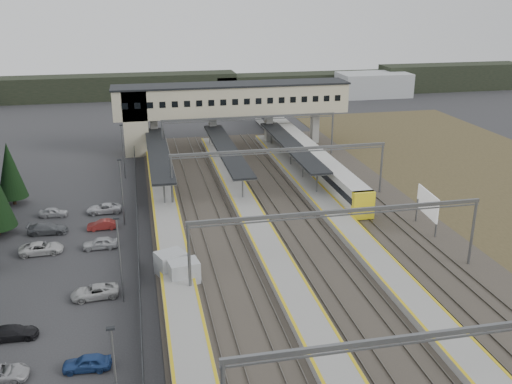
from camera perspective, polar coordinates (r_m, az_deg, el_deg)
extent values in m
plane|color=#2B2B2D|center=(60.44, -5.42, -6.26)|extent=(220.00, 220.00, 0.00)
cylinder|color=black|center=(80.14, -23.02, -0.71)|extent=(0.44, 0.44, 1.20)
cone|color=black|center=(78.95, -23.40, 2.01)|extent=(3.74, 3.74, 7.20)
imported|color=black|center=(50.45, -23.11, -12.80)|extent=(3.86, 1.61, 1.12)
imported|color=silver|center=(64.28, -20.68, -5.27)|extent=(4.55, 2.24, 1.24)
imported|color=#55585D|center=(69.09, -20.10, -3.44)|extent=(4.54, 2.09, 1.29)
imported|color=#B3B3B8|center=(73.99, -19.59, -1.92)|extent=(3.47, 1.67, 1.14)
imported|color=navy|center=(45.07, -16.56, -16.05)|extent=(3.60, 1.65, 1.19)
imported|color=#B8B8B8|center=(54.07, -15.82, -9.57)|extent=(4.40, 2.32, 1.18)
imported|color=#ACAEB1|center=(63.54, -15.33, -4.94)|extent=(3.73, 1.52, 1.27)
imported|color=maroon|center=(68.43, -15.13, -3.19)|extent=(3.48, 1.31, 1.13)
imported|color=silver|center=(73.35, -14.96, -1.60)|extent=(4.26, 2.01, 1.18)
cube|color=black|center=(34.46, -14.35, -13.08)|extent=(0.50, 0.25, 0.15)
cylinder|color=slate|center=(51.28, -13.45, -6.72)|extent=(0.16, 0.16, 8.00)
cube|color=black|center=(49.68, -13.81, -2.57)|extent=(0.50, 0.25, 0.15)
cylinder|color=slate|center=(67.93, -13.25, -0.08)|extent=(0.16, 0.16, 8.00)
cube|color=black|center=(66.73, -13.52, 3.15)|extent=(0.50, 0.25, 0.15)
cylinder|color=slate|center=(85.14, -13.13, 3.91)|extent=(0.16, 0.16, 8.00)
cube|color=black|center=(84.18, -13.34, 6.53)|extent=(0.50, 0.25, 0.15)
cube|color=#26282B|center=(64.31, -11.75, -3.98)|extent=(0.08, 90.00, 2.00)
cube|color=#A9ADAF|center=(54.53, -7.22, -7.99)|extent=(3.06, 2.45, 2.31)
cube|color=#A9ADAF|center=(56.14, -8.51, -7.14)|extent=(3.29, 3.04, 2.43)
cube|color=#3A352E|center=(67.04, 4.31, -3.44)|extent=(34.00, 90.00, 0.20)
cube|color=#59544C|center=(64.78, -6.59, -4.19)|extent=(0.08, 90.00, 0.14)
cube|color=#59544C|center=(64.91, -5.32, -4.10)|extent=(0.08, 90.00, 0.14)
cube|color=#59544C|center=(65.21, -3.08, -3.92)|extent=(0.08, 90.00, 0.14)
cube|color=#59544C|center=(65.42, -1.84, -3.82)|extent=(0.08, 90.00, 0.14)
cube|color=#59544C|center=(66.30, 2.05, -3.50)|extent=(0.08, 90.00, 0.14)
cube|color=#59544C|center=(66.64, 3.26, -3.39)|extent=(0.08, 90.00, 0.14)
cube|color=#59544C|center=(67.31, 5.36, -3.21)|extent=(0.08, 90.00, 0.14)
cube|color=#59544C|center=(67.73, 6.53, -3.10)|extent=(0.08, 90.00, 0.14)
cube|color=#59544C|center=(69.24, 10.12, -2.77)|extent=(0.08, 90.00, 0.14)
cube|color=#59544C|center=(69.77, 11.22, -2.67)|extent=(0.08, 90.00, 0.14)
cube|color=#59544C|center=(70.78, 13.13, -2.49)|extent=(0.08, 90.00, 0.14)
cube|color=#59544C|center=(71.38, 14.18, -2.39)|extent=(0.08, 90.00, 0.14)
cube|color=gray|center=(64.58, -8.61, -4.21)|extent=(3.20, 82.00, 0.90)
cube|color=gold|center=(64.35, -9.92, -3.92)|extent=(0.25, 82.00, 0.02)
cube|color=gold|center=(64.47, -7.35, -3.74)|extent=(0.25, 82.00, 0.02)
cube|color=gray|center=(65.76, 0.12, -3.52)|extent=(3.20, 82.00, 0.90)
cube|color=gold|center=(65.31, -1.13, -3.26)|extent=(0.25, 82.00, 0.02)
cube|color=gold|center=(65.87, 1.36, -3.05)|extent=(0.25, 82.00, 0.02)
cube|color=gray|center=(68.39, 8.35, -2.81)|extent=(3.20, 82.00, 0.90)
cube|color=gold|center=(67.75, 7.22, -2.55)|extent=(0.25, 82.00, 0.02)
cube|color=gold|center=(68.71, 9.51, -2.35)|extent=(0.25, 82.00, 0.02)
cube|color=black|center=(84.18, -9.74, 3.96)|extent=(3.00, 30.00, 0.25)
cube|color=slate|center=(84.22, -9.73, 3.87)|extent=(3.10, 30.00, 0.12)
cylinder|color=slate|center=(72.25, -9.17, 0.04)|extent=(0.20, 0.20, 3.10)
cylinder|color=slate|center=(78.41, -9.44, 1.59)|extent=(0.20, 0.20, 3.10)
cylinder|color=slate|center=(84.62, -9.67, 2.92)|extent=(0.20, 0.20, 3.10)
cylinder|color=slate|center=(90.87, -9.88, 4.07)|extent=(0.20, 0.20, 3.10)
cylinder|color=slate|center=(97.15, -10.05, 5.06)|extent=(0.20, 0.20, 3.10)
cube|color=black|center=(85.09, -2.99, 4.39)|extent=(3.00, 30.00, 0.25)
cube|color=slate|center=(85.13, -2.98, 4.29)|extent=(3.10, 30.00, 0.12)
cylinder|color=slate|center=(73.30, -1.35, 0.58)|extent=(0.20, 0.20, 3.10)
cylinder|color=slate|center=(79.38, -2.22, 2.08)|extent=(0.20, 0.20, 3.10)
cylinder|color=slate|center=(85.52, -2.97, 3.36)|extent=(0.20, 0.20, 3.10)
cylinder|color=slate|center=(91.71, -3.62, 4.46)|extent=(0.20, 0.20, 3.10)
cylinder|color=slate|center=(97.94, -4.18, 5.43)|extent=(0.20, 0.20, 3.10)
cube|color=black|center=(87.14, 3.54, 4.75)|extent=(3.00, 30.00, 0.25)
cube|color=slate|center=(87.18, 3.54, 4.65)|extent=(3.10, 30.00, 0.12)
cylinder|color=slate|center=(75.67, 6.11, 1.09)|extent=(0.20, 0.20, 3.10)
cylinder|color=slate|center=(81.57, 4.72, 2.51)|extent=(0.20, 0.20, 3.10)
cylinder|color=slate|center=(87.56, 3.52, 3.73)|extent=(0.20, 0.20, 3.10)
cylinder|color=slate|center=(93.62, 2.47, 4.80)|extent=(0.20, 0.20, 3.10)
cylinder|color=slate|center=(99.73, 1.54, 5.73)|extent=(0.20, 0.20, 3.10)
cube|color=beige|center=(99.10, -2.40, 9.24)|extent=(40.00, 6.00, 5.00)
cube|color=black|center=(98.67, -2.42, 10.70)|extent=(40.40, 6.40, 0.30)
cube|color=beige|center=(98.36, -11.97, 6.97)|extent=(4.00, 6.00, 11.00)
cube|color=black|center=(94.80, -12.99, 8.35)|extent=(1.00, 0.06, 1.00)
cube|color=black|center=(94.78, -11.77, 8.44)|extent=(1.00, 0.06, 1.00)
cube|color=black|center=(94.81, -10.55, 8.52)|extent=(1.00, 0.06, 1.00)
cube|color=black|center=(94.87, -9.34, 8.60)|extent=(1.00, 0.06, 1.00)
cube|color=black|center=(94.98, -8.12, 8.67)|extent=(1.00, 0.06, 1.00)
cube|color=black|center=(95.13, -6.90, 8.74)|extent=(1.00, 0.06, 1.00)
cube|color=black|center=(95.32, -5.69, 8.81)|extent=(1.00, 0.06, 1.00)
cube|color=black|center=(95.56, -4.49, 8.87)|extent=(1.00, 0.06, 1.00)
cube|color=black|center=(95.83, -3.29, 8.93)|extent=(1.00, 0.06, 1.00)
cube|color=black|center=(96.15, -2.10, 8.99)|extent=(1.00, 0.06, 1.00)
cube|color=black|center=(96.51, -0.91, 9.04)|extent=(1.00, 0.06, 1.00)
cube|color=black|center=(96.90, 0.26, 9.08)|extent=(1.00, 0.06, 1.00)
cube|color=black|center=(97.34, 1.43, 9.12)|extent=(1.00, 0.06, 1.00)
cube|color=black|center=(97.81, 2.58, 9.16)|extent=(1.00, 0.06, 1.00)
cube|color=black|center=(98.33, 3.73, 9.19)|extent=(1.00, 0.06, 1.00)
cube|color=black|center=(98.88, 4.86, 9.22)|extent=(1.00, 0.06, 1.00)
cube|color=black|center=(99.47, 5.98, 9.25)|extent=(1.00, 0.06, 1.00)
cube|color=black|center=(100.09, 7.08, 9.27)|extent=(1.00, 0.06, 1.00)
cube|color=black|center=(100.75, 8.17, 9.29)|extent=(1.00, 0.06, 1.00)
cube|color=gray|center=(98.92, -11.00, 5.62)|extent=(1.20, 1.60, 6.00)
cube|color=gray|center=(98.95, -10.12, 5.68)|extent=(1.20, 1.60, 6.00)
cube|color=gray|center=(99.72, -4.35, 6.04)|extent=(1.20, 1.60, 6.00)
cube|color=gray|center=(101.48, 1.28, 6.33)|extent=(1.20, 1.60, 6.00)
cube|color=gray|center=(103.71, 5.89, 6.52)|extent=(1.20, 1.60, 6.00)
cube|color=slate|center=(36.96, 19.24, -13.04)|extent=(28.40, 0.25, 0.35)
cube|color=slate|center=(37.17, 19.17, -13.56)|extent=(28.40, 0.12, 0.12)
cylinder|color=slate|center=(51.58, -6.70, -6.74)|extent=(0.28, 0.28, 7.00)
cylinder|color=slate|center=(60.41, 20.82, -3.90)|extent=(0.28, 0.28, 7.00)
cube|color=slate|center=(53.03, 8.38, -1.93)|extent=(28.40, 0.25, 0.35)
cube|color=slate|center=(53.17, 8.36, -2.33)|extent=(28.40, 0.12, 0.12)
cylinder|color=slate|center=(71.93, -8.42, 0.92)|extent=(0.28, 0.28, 7.00)
cylinder|color=slate|center=(78.51, 12.41, 2.26)|extent=(0.28, 0.28, 7.00)
cube|color=slate|center=(72.98, 2.49, 4.26)|extent=(28.40, 0.25, 0.35)
cube|color=slate|center=(73.09, 2.49, 3.96)|extent=(28.40, 0.12, 0.12)
cylinder|color=slate|center=(91.11, -9.30, 4.86)|extent=(0.28, 0.28, 7.00)
cylinder|color=slate|center=(96.38, 7.62, 5.75)|extent=(0.28, 0.28, 7.00)
cube|color=slate|center=(91.93, -0.61, 7.49)|extent=(28.40, 0.25, 0.35)
cube|color=slate|center=(92.02, -0.61, 7.25)|extent=(28.40, 0.12, 0.12)
cube|color=silver|center=(77.12, 8.13, 1.04)|extent=(2.65, 18.36, 3.41)
cube|color=black|center=(77.00, 8.14, 1.31)|extent=(2.71, 17.76, 0.85)
cube|color=slate|center=(77.60, 8.08, 0.01)|extent=(2.28, 16.96, 0.47)
cube|color=silver|center=(94.38, 4.25, 4.63)|extent=(2.65, 18.36, 3.41)
cube|color=black|center=(94.28, 4.26, 4.85)|extent=(2.71, 17.76, 0.85)
cube|color=slate|center=(94.77, 4.23, 3.77)|extent=(2.28, 16.96, 0.47)
cube|color=silver|center=(112.19, 1.57, 7.08)|extent=(2.65, 18.36, 3.41)
cube|color=black|center=(112.11, 1.57, 7.27)|extent=(2.71, 17.76, 0.85)
cube|color=slate|center=(112.52, 1.56, 6.35)|extent=(2.28, 16.96, 0.47)
cube|color=yellow|center=(69.18, 10.65, -1.31)|extent=(2.67, 0.90, 3.41)
cylinder|color=slate|center=(66.47, 17.57, -3.25)|extent=(0.20, 0.20, 3.01)
cylinder|color=slate|center=(70.22, 15.77, -1.83)|extent=(0.20, 0.20, 3.01)
cube|color=silver|center=(67.70, 16.79, -1.09)|extent=(0.64, 5.63, 2.82)
cube|color=black|center=(151.01, -13.67, 10.18)|extent=(60.00, 8.00, 6.00)
cube|color=black|center=(157.78, 5.10, 10.84)|extent=(50.00, 8.00, 5.00)
cube|color=black|center=(169.21, 18.94, 10.82)|extent=(40.00, 8.00, 7.00)
cube|color=#A9ADAF|center=(153.56, 11.66, 10.47)|extent=(18.00, 10.00, 6.00)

